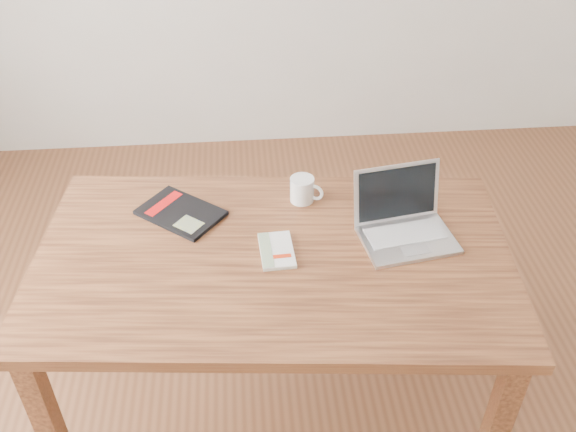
{
  "coord_description": "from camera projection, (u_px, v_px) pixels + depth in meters",
  "views": [
    {
      "loc": [
        -0.24,
        -1.37,
        2.05
      ],
      "look_at": [
        -0.11,
        0.16,
        0.85
      ],
      "focal_mm": 40.0,
      "sensor_mm": 36.0,
      "label": 1
    }
  ],
  "objects": [
    {
      "name": "room",
      "position": [
        310.0,
        88.0,
        1.51
      ],
      "size": [
        4.04,
        4.04,
        2.7
      ],
      "color": "brown",
      "rests_on": "ground"
    },
    {
      "name": "white_guidebook",
      "position": [
        277.0,
        251.0,
        1.96
      ],
      "size": [
        0.11,
        0.17,
        0.01
      ],
      "rotation": [
        0.0,
        0.0,
        0.06
      ],
      "color": "beige",
      "rests_on": "desk"
    },
    {
      "name": "black_guidebook",
      "position": [
        181.0,
        213.0,
        2.11
      ],
      "size": [
        0.31,
        0.3,
        0.01
      ],
      "rotation": [
        0.0,
        0.0,
        0.9
      ],
      "color": "black",
      "rests_on": "desk"
    },
    {
      "name": "desk",
      "position": [
        274.0,
        276.0,
        2.01
      ],
      "size": [
        1.53,
        0.96,
        0.75
      ],
      "rotation": [
        0.0,
        0.0,
        -0.09
      ],
      "color": "brown",
      "rests_on": "ground"
    },
    {
      "name": "laptop",
      "position": [
        404.0,
        222.0,
        2.01
      ],
      "size": [
        0.32,
        0.29,
        0.2
      ],
      "rotation": [
        0.0,
        0.0,
        0.17
      ],
      "color": "silver",
      "rests_on": "desk"
    },
    {
      "name": "coffee_mug",
      "position": [
        303.0,
        189.0,
        2.15
      ],
      "size": [
        0.11,
        0.08,
        0.09
      ],
      "rotation": [
        0.0,
        0.0,
        -0.47
      ],
      "color": "white",
      "rests_on": "desk"
    }
  ]
}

